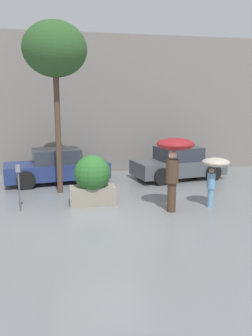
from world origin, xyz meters
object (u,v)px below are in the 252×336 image
at_px(person_child, 215,167).
at_px(parked_car_far, 178,164).
at_px(street_tree, 55,51).
at_px(planter_box, 92,179).
at_px(parked_car_near, 57,167).
at_px(parking_meter, 18,178).
at_px(person_adult, 175,154).

height_order(person_child, parked_car_far, person_child).
distance_m(person_child, street_tree, 6.21).
relative_size(person_child, street_tree, 0.26).
relative_size(parked_car_far, street_tree, 0.69).
relative_size(planter_box, parked_car_near, 0.37).
distance_m(street_tree, parking_meter, 4.32).
distance_m(planter_box, parked_car_near, 3.48).
distance_m(planter_box, person_child, 3.62).
height_order(planter_box, person_child, planter_box).
xyz_separation_m(person_adult, street_tree, (-3.22, 2.60, 3.04)).
height_order(person_adult, parked_car_near, person_adult).
xyz_separation_m(person_child, parking_meter, (-5.58, 0.62, -0.24)).
xyz_separation_m(person_adult, parking_meter, (-4.31, 0.72, -0.69)).
height_order(planter_box, parking_meter, planter_box).
distance_m(person_adult, parked_car_near, 5.53).
relative_size(person_child, parking_meter, 1.10).
distance_m(parked_car_far, parking_meter, 6.72).
bearing_deg(planter_box, parked_car_near, 108.93).
bearing_deg(street_tree, person_child, -29.18).
relative_size(street_tree, parking_meter, 4.19).
height_order(parked_car_near, parking_meter, parking_meter).
xyz_separation_m(parked_car_near, parking_meter, (-0.96, -3.56, 0.36)).
bearing_deg(street_tree, person_adult, -38.95).
relative_size(person_child, parked_car_near, 0.36).
bearing_deg(parked_car_far, person_child, 166.43).
relative_size(parked_car_far, parking_meter, 2.90).
height_order(parked_car_far, street_tree, street_tree).
bearing_deg(parked_car_far, planter_box, 119.11).
height_order(person_child, parked_car_near, person_child).
height_order(street_tree, parking_meter, street_tree).
bearing_deg(person_child, street_tree, 166.21).
bearing_deg(parking_meter, parked_car_far, 29.34).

